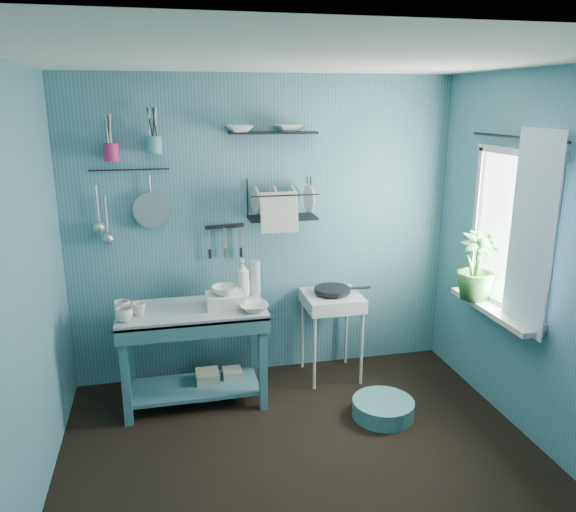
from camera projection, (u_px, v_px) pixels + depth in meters
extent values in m
plane|color=black|center=(310.00, 472.00, 3.58)|extent=(3.20, 3.20, 0.00)
plane|color=silver|center=(314.00, 59.00, 2.92)|extent=(3.20, 3.20, 0.00)
plane|color=#3B6F79|center=(265.00, 230.00, 4.66)|extent=(3.20, 0.00, 3.20)
plane|color=#3B6F79|center=(430.00, 428.00, 1.84)|extent=(3.20, 0.00, 3.20)
plane|color=#3B6F79|center=(14.00, 308.00, 2.91)|extent=(0.00, 3.00, 3.00)
plane|color=#3B6F79|center=(553.00, 269.00, 3.59)|extent=(0.00, 3.00, 3.00)
cube|color=#356970|center=(194.00, 356.00, 4.33)|extent=(1.13, 0.61, 0.78)
imported|color=silver|center=(124.00, 315.00, 3.96)|extent=(0.12, 0.12, 0.10)
imported|color=silver|center=(139.00, 309.00, 4.08)|extent=(0.14, 0.14, 0.09)
imported|color=silver|center=(122.00, 307.00, 4.11)|extent=(0.17, 0.17, 0.10)
cube|color=silver|center=(225.00, 300.00, 4.25)|extent=(0.28, 0.22, 0.10)
imported|color=silver|center=(225.00, 290.00, 4.22)|extent=(0.20, 0.19, 0.06)
imported|color=silver|center=(243.00, 278.00, 4.46)|extent=(0.12, 0.12, 0.30)
cylinder|color=#9EA7B0|center=(255.00, 277.00, 4.50)|extent=(0.09, 0.09, 0.28)
imported|color=silver|center=(254.00, 307.00, 4.17)|extent=(0.22, 0.22, 0.05)
cube|color=beige|center=(331.00, 335.00, 4.75)|extent=(0.50, 0.50, 0.74)
cylinder|color=black|center=(332.00, 290.00, 4.64)|extent=(0.30, 0.30, 0.03)
cube|color=black|center=(224.00, 226.00, 4.55)|extent=(0.32, 0.07, 0.03)
cube|color=black|center=(282.00, 199.00, 4.49)|extent=(0.57, 0.29, 0.32)
cube|color=black|center=(273.00, 133.00, 4.36)|extent=(0.71, 0.25, 0.01)
imported|color=silver|center=(240.00, 128.00, 4.30)|extent=(0.22, 0.22, 0.05)
imported|color=silver|center=(288.00, 137.00, 4.40)|extent=(0.24, 0.24, 0.05)
cylinder|color=#B7215B|center=(111.00, 152.00, 4.16)|extent=(0.11, 0.11, 0.13)
cylinder|color=teal|center=(154.00, 145.00, 4.21)|extent=(0.11, 0.11, 0.13)
cylinder|color=#A8ACB0|center=(151.00, 210.00, 4.36)|extent=(0.28, 0.03, 0.28)
cylinder|color=#A8ACB0|center=(97.00, 205.00, 4.27)|extent=(0.01, 0.01, 0.30)
cylinder|color=#A8ACB0|center=(106.00, 216.00, 4.31)|extent=(0.01, 0.01, 0.30)
cylinder|color=black|center=(129.00, 170.00, 4.27)|extent=(0.60, 0.01, 0.01)
plane|color=white|center=(512.00, 231.00, 3.97)|extent=(0.00, 1.10, 1.10)
cube|color=beige|center=(493.00, 310.00, 4.11)|extent=(0.16, 0.95, 0.04)
plane|color=white|center=(531.00, 234.00, 3.66)|extent=(0.00, 1.35, 1.35)
cylinder|color=black|center=(516.00, 137.00, 3.79)|extent=(0.02, 1.05, 0.02)
imported|color=#2F6A2A|center=(476.00, 266.00, 4.21)|extent=(0.29, 0.29, 0.52)
cube|color=gray|center=(208.00, 384.00, 4.47)|extent=(0.18, 0.18, 0.22)
cube|color=gray|center=(232.00, 381.00, 4.55)|extent=(0.15, 0.15, 0.20)
cylinder|color=teal|center=(383.00, 408.00, 4.20)|extent=(0.46, 0.46, 0.13)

